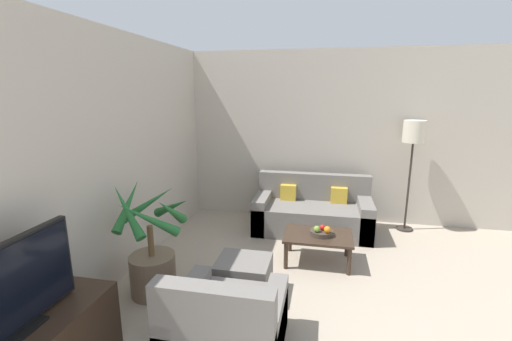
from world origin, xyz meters
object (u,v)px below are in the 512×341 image
object	(u,v)px
floor_lamp	(414,138)
apple_green	(317,229)
orange_fruit	(327,230)
armchair	(226,326)
sofa_loveseat	(312,213)
television	(9,291)
fruit_bowl	(322,233)
apple_red	(322,227)
ottoman	(244,277)
potted_palm	(152,256)
coffee_table	(318,238)

from	to	relation	value
floor_lamp	apple_green	size ratio (longest dim) A/B	21.57
orange_fruit	armchair	size ratio (longest dim) A/B	0.09
sofa_loveseat	television	bearing A→B (deg)	-116.84
sofa_loveseat	fruit_bowl	xyz separation A→B (m)	(0.15, -0.98, 0.11)
sofa_loveseat	floor_lamp	distance (m)	1.82
apple_red	orange_fruit	bearing A→B (deg)	-52.59
apple_green	ottoman	xyz separation A→B (m)	(-0.71, -0.80, -0.26)
television	potted_palm	size ratio (longest dim) A/B	0.83
floor_lamp	fruit_bowl	xyz separation A→B (m)	(-1.24, -1.30, -1.02)
sofa_loveseat	coffee_table	world-z (taller)	sofa_loveseat
fruit_bowl	armchair	distance (m)	1.85
television	apple_red	distance (m)	3.10
potted_palm	orange_fruit	world-z (taller)	potted_palm
orange_fruit	floor_lamp	bearing A→B (deg)	49.22
orange_fruit	ottoman	bearing A→B (deg)	-136.14
television	floor_lamp	xyz separation A→B (m)	(3.11, 3.72, 0.54)
floor_lamp	television	bearing A→B (deg)	-129.92
sofa_loveseat	armchair	size ratio (longest dim) A/B	1.95
apple_green	apple_red	bearing A→B (deg)	47.63
coffee_table	floor_lamp	bearing A→B (deg)	45.61
floor_lamp	apple_red	xyz separation A→B (m)	(-1.23, -1.29, -0.96)
sofa_loveseat	apple_red	bearing A→B (deg)	-80.79
sofa_loveseat	armchair	distance (m)	2.74
television	fruit_bowl	bearing A→B (deg)	52.27
television	potted_palm	world-z (taller)	potted_palm
apple_red	television	bearing A→B (deg)	-127.72
television	coffee_table	xyz separation A→B (m)	(1.83, 2.41, -0.55)
television	apple_green	xyz separation A→B (m)	(1.81, 2.36, -0.41)
apple_red	armchair	distance (m)	1.87
television	armchair	distance (m)	1.50
coffee_table	armchair	xyz separation A→B (m)	(-0.67, -1.69, -0.06)
television	sofa_loveseat	bearing A→B (deg)	63.16
orange_fruit	ottoman	world-z (taller)	orange_fruit
television	orange_fruit	xyz separation A→B (m)	(1.94, 2.36, -0.41)
apple_red	apple_green	bearing A→B (deg)	-132.37
television	coffee_table	distance (m)	3.08
sofa_loveseat	apple_green	world-z (taller)	sofa_loveseat
potted_palm	apple_green	world-z (taller)	potted_palm
sofa_loveseat	potted_palm	bearing A→B (deg)	-127.71
television	apple_red	bearing A→B (deg)	52.28
coffee_table	apple_green	xyz separation A→B (m)	(-0.02, -0.06, 0.15)
sofa_loveseat	orange_fruit	size ratio (longest dim) A/B	21.04
apple_red	orange_fruit	world-z (taller)	orange_fruit
apple_red	ottoman	world-z (taller)	apple_red
apple_red	apple_green	xyz separation A→B (m)	(-0.07, -0.07, 0.00)
potted_palm	armchair	xyz separation A→B (m)	(0.99, -0.68, -0.16)
orange_fruit	sofa_loveseat	bearing A→B (deg)	101.56
fruit_bowl	armchair	xyz separation A→B (m)	(-0.71, -1.70, -0.14)
sofa_loveseat	apple_green	xyz separation A→B (m)	(0.09, -1.05, 0.18)
television	armchair	world-z (taller)	television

